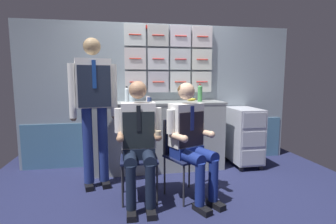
{
  "coord_description": "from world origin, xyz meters",
  "views": [
    {
      "loc": [
        -0.62,
        -2.61,
        1.33
      ],
      "look_at": [
        -0.07,
        0.37,
        0.94
      ],
      "focal_mm": 27.65,
      "sensor_mm": 36.0,
      "label": 1
    }
  ],
  "objects_px": {
    "crew_member_center": "(191,136)",
    "folding_chair_center": "(182,148)",
    "paper_cup_tan": "(106,101)",
    "snack_banana": "(192,100)",
    "water_bottle_short": "(132,94)",
    "service_trolley": "(244,135)",
    "crew_member_left": "(139,136)",
    "folding_chair_left": "(138,149)",
    "crew_member_standing": "(94,98)"
  },
  "relations": [
    {
      "from": "crew_member_center",
      "to": "folding_chair_center",
      "type": "bearing_deg",
      "value": 113.18
    },
    {
      "from": "paper_cup_tan",
      "to": "snack_banana",
      "type": "bearing_deg",
      "value": 9.35
    },
    {
      "from": "water_bottle_short",
      "to": "snack_banana",
      "type": "distance_m",
      "value": 0.92
    },
    {
      "from": "service_trolley",
      "to": "folding_chair_center",
      "type": "bearing_deg",
      "value": -145.21
    },
    {
      "from": "crew_member_left",
      "to": "snack_banana",
      "type": "xyz_separation_m",
      "value": [
        0.88,
        1.1,
        0.29
      ]
    },
    {
      "from": "folding_chair_left",
      "to": "crew_member_center",
      "type": "height_order",
      "value": "crew_member_center"
    },
    {
      "from": "paper_cup_tan",
      "to": "snack_banana",
      "type": "height_order",
      "value": "paper_cup_tan"
    },
    {
      "from": "folding_chair_center",
      "to": "paper_cup_tan",
      "type": "xyz_separation_m",
      "value": [
        -0.87,
        0.78,
        0.49
      ]
    },
    {
      "from": "crew_member_standing",
      "to": "paper_cup_tan",
      "type": "xyz_separation_m",
      "value": [
        0.12,
        0.4,
        -0.07
      ]
    },
    {
      "from": "service_trolley",
      "to": "crew_member_center",
      "type": "xyz_separation_m",
      "value": [
        -1.11,
        -0.96,
        0.24
      ]
    },
    {
      "from": "service_trolley",
      "to": "paper_cup_tan",
      "type": "xyz_separation_m",
      "value": [
        -2.04,
        -0.03,
        0.56
      ]
    },
    {
      "from": "service_trolley",
      "to": "folding_chair_left",
      "type": "relative_size",
      "value": 1.02
    },
    {
      "from": "service_trolley",
      "to": "snack_banana",
      "type": "relative_size",
      "value": 5.13
    },
    {
      "from": "crew_member_center",
      "to": "water_bottle_short",
      "type": "distance_m",
      "value": 1.25
    },
    {
      "from": "folding_chair_left",
      "to": "water_bottle_short",
      "type": "relative_size",
      "value": 3.29
    },
    {
      "from": "folding_chair_center",
      "to": "water_bottle_short",
      "type": "relative_size",
      "value": 3.29
    },
    {
      "from": "crew_member_left",
      "to": "folding_chair_center",
      "type": "bearing_deg",
      "value": 12.64
    },
    {
      "from": "folding_chair_center",
      "to": "snack_banana",
      "type": "distance_m",
      "value": 1.16
    },
    {
      "from": "crew_member_left",
      "to": "paper_cup_tan",
      "type": "xyz_separation_m",
      "value": [
        -0.38,
        0.89,
        0.3
      ]
    },
    {
      "from": "service_trolley",
      "to": "snack_banana",
      "type": "xyz_separation_m",
      "value": [
        -0.78,
        0.17,
        0.54
      ]
    },
    {
      "from": "crew_member_center",
      "to": "folding_chair_left",
      "type": "bearing_deg",
      "value": 160.4
    },
    {
      "from": "folding_chair_left",
      "to": "paper_cup_tan",
      "type": "bearing_deg",
      "value": 117.43
    },
    {
      "from": "crew_member_center",
      "to": "snack_banana",
      "type": "height_order",
      "value": "crew_member_center"
    },
    {
      "from": "service_trolley",
      "to": "snack_banana",
      "type": "height_order",
      "value": "snack_banana"
    },
    {
      "from": "water_bottle_short",
      "to": "paper_cup_tan",
      "type": "xyz_separation_m",
      "value": [
        -0.35,
        -0.1,
        -0.09
      ]
    },
    {
      "from": "folding_chair_left",
      "to": "water_bottle_short",
      "type": "distance_m",
      "value": 1.01
    },
    {
      "from": "crew_member_left",
      "to": "folding_chair_center",
      "type": "distance_m",
      "value": 0.54
    },
    {
      "from": "service_trolley",
      "to": "folding_chair_center",
      "type": "distance_m",
      "value": 1.43
    },
    {
      "from": "snack_banana",
      "to": "water_bottle_short",
      "type": "bearing_deg",
      "value": -173.01
    },
    {
      "from": "water_bottle_short",
      "to": "paper_cup_tan",
      "type": "relative_size",
      "value": 3.59
    },
    {
      "from": "folding_chair_left",
      "to": "crew_member_center",
      "type": "distance_m",
      "value": 0.61
    },
    {
      "from": "service_trolley",
      "to": "water_bottle_short",
      "type": "distance_m",
      "value": 1.81
    },
    {
      "from": "crew_member_standing",
      "to": "water_bottle_short",
      "type": "relative_size",
      "value": 6.83
    },
    {
      "from": "folding_chair_left",
      "to": "crew_member_standing",
      "type": "relative_size",
      "value": 0.48
    },
    {
      "from": "crew_member_standing",
      "to": "crew_member_left",
      "type": "bearing_deg",
      "value": -45.0
    },
    {
      "from": "paper_cup_tan",
      "to": "snack_banana",
      "type": "relative_size",
      "value": 0.43
    },
    {
      "from": "crew_member_left",
      "to": "water_bottle_short",
      "type": "relative_size",
      "value": 4.94
    },
    {
      "from": "water_bottle_short",
      "to": "service_trolley",
      "type": "bearing_deg",
      "value": -2.1
    },
    {
      "from": "crew_member_standing",
      "to": "water_bottle_short",
      "type": "distance_m",
      "value": 0.68
    },
    {
      "from": "crew_member_center",
      "to": "snack_banana",
      "type": "bearing_deg",
      "value": 74.09
    },
    {
      "from": "crew_member_left",
      "to": "crew_member_center",
      "type": "xyz_separation_m",
      "value": [
        0.56,
        -0.04,
        -0.01
      ]
    },
    {
      "from": "folding_chair_center",
      "to": "crew_member_standing",
      "type": "distance_m",
      "value": 1.2
    },
    {
      "from": "crew_member_center",
      "to": "crew_member_standing",
      "type": "height_order",
      "value": "crew_member_standing"
    },
    {
      "from": "crew_member_standing",
      "to": "paper_cup_tan",
      "type": "distance_m",
      "value": 0.42
    },
    {
      "from": "folding_chair_center",
      "to": "water_bottle_short",
      "type": "bearing_deg",
      "value": 120.61
    },
    {
      "from": "folding_chair_left",
      "to": "paper_cup_tan",
      "type": "distance_m",
      "value": 0.96
    },
    {
      "from": "folding_chair_left",
      "to": "crew_member_left",
      "type": "xyz_separation_m",
      "value": [
        -0.0,
        -0.16,
        0.19
      ]
    },
    {
      "from": "crew_member_standing",
      "to": "snack_banana",
      "type": "bearing_deg",
      "value": 23.61
    },
    {
      "from": "service_trolley",
      "to": "folding_chair_center",
      "type": "relative_size",
      "value": 1.02
    },
    {
      "from": "service_trolley",
      "to": "water_bottle_short",
      "type": "height_order",
      "value": "water_bottle_short"
    }
  ]
}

